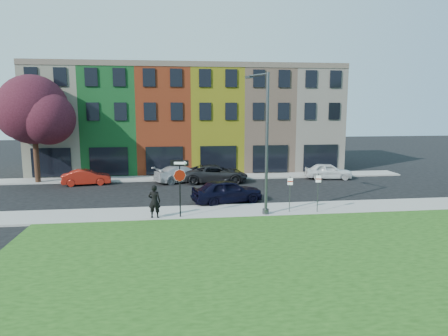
{
  "coord_description": "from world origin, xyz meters",
  "views": [
    {
      "loc": [
        -4.2,
        -20.76,
        6.54
      ],
      "look_at": [
        -1.02,
        4.0,
        2.61
      ],
      "focal_mm": 32.0,
      "sensor_mm": 36.0,
      "label": 1
    }
  ],
  "objects": [
    {
      "name": "sidewalk_far",
      "position": [
        -3.0,
        15.0,
        0.06
      ],
      "size": [
        40.0,
        2.4,
        0.12
      ],
      "primitive_type": "cube",
      "color": "gray",
      "rests_on": "ground"
    },
    {
      "name": "parking_sign_b",
      "position": [
        4.43,
        1.89,
        1.59
      ],
      "size": [
        0.31,
        0.13,
        2.39
      ],
      "rotation": [
        0.0,
        0.0,
        -0.29
      ],
      "color": "#45474A",
      "rests_on": "sidewalk_near"
    },
    {
      "name": "tree_purple",
      "position": [
        -15.5,
        14.25,
        6.05
      ],
      "size": [
        6.84,
        5.98,
        8.93
      ],
      "color": "black",
      "rests_on": "sidewalk_far"
    },
    {
      "name": "street_lamp",
      "position": [
        1.16,
        2.09,
        4.3
      ],
      "size": [
        1.13,
        2.48,
        8.29
      ],
      "rotation": [
        0.0,
        0.0,
        0.35
      ],
      "color": "#45474A",
      "rests_on": "sidewalk_near"
    },
    {
      "name": "parked_car_red",
      "position": [
        -11.38,
        12.99,
        0.64
      ],
      "size": [
        2.5,
        4.29,
        1.28
      ],
      "primitive_type": "imported",
      "rotation": [
        0.0,
        0.0,
        1.72
      ],
      "color": "maroon",
      "rests_on": "ground"
    },
    {
      "name": "sedan_near",
      "position": [
        -0.63,
        5.4,
        0.82
      ],
      "size": [
        4.29,
        5.74,
        1.63
      ],
      "primitive_type": "imported",
      "rotation": [
        0.0,
        0.0,
        1.83
      ],
      "color": "black",
      "rests_on": "ground"
    },
    {
      "name": "rowhouse_block",
      "position": [
        -2.5,
        21.18,
        4.99
      ],
      "size": [
        30.0,
        10.12,
        10.0
      ],
      "color": "beige",
      "rests_on": "ground"
    },
    {
      "name": "parking_sign_a",
      "position": [
        2.77,
        2.17,
        1.49
      ],
      "size": [
        0.32,
        0.12,
        2.19
      ],
      "rotation": [
        0.0,
        0.0,
        -0.23
      ],
      "color": "#45474A",
      "rests_on": "sidewalk_near"
    },
    {
      "name": "parked_car_dark",
      "position": [
        -0.61,
        12.69,
        0.76
      ],
      "size": [
        3.08,
        5.74,
        1.52
      ],
      "primitive_type": "imported",
      "rotation": [
        0.0,
        0.0,
        1.52
      ],
      "color": "black",
      "rests_on": "ground"
    },
    {
      "name": "parked_car_silver",
      "position": [
        -3.47,
        13.33,
        0.72
      ],
      "size": [
        5.65,
        6.42,
        1.43
      ],
      "primitive_type": "imported",
      "rotation": [
        0.0,
        0.0,
        1.99
      ],
      "color": "#A4A4A8",
      "rests_on": "ground"
    },
    {
      "name": "sidewalk_near",
      "position": [
        2.0,
        3.0,
        0.06
      ],
      "size": [
        40.0,
        3.0,
        0.12
      ],
      "primitive_type": "cube",
      "color": "gray",
      "rests_on": "ground"
    },
    {
      "name": "man",
      "position": [
        -5.32,
        1.9,
        1.09
      ],
      "size": [
        0.88,
        0.73,
        1.94
      ],
      "primitive_type": "imported",
      "rotation": [
        0.0,
        0.0,
        2.95
      ],
      "color": "black",
      "rests_on": "sidewalk_near"
    },
    {
      "name": "parked_car_white",
      "position": [
        9.59,
        13.07,
        0.71
      ],
      "size": [
        3.12,
        4.74,
        1.42
      ],
      "primitive_type": "imported",
      "rotation": [
        0.0,
        0.0,
        1.39
      ],
      "color": "white",
      "rests_on": "ground"
    },
    {
      "name": "stop_sign",
      "position": [
        -3.85,
        1.88,
        2.48
      ],
      "size": [
        1.04,
        0.23,
        3.34
      ],
      "rotation": [
        0.0,
        0.0,
        -0.18
      ],
      "color": "black",
      "rests_on": "sidewalk_near"
    },
    {
      "name": "ground",
      "position": [
        0.0,
        0.0,
        0.0
      ],
      "size": [
        120.0,
        120.0,
        0.0
      ],
      "primitive_type": "plane",
      "color": "black",
      "rests_on": "ground"
    }
  ]
}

